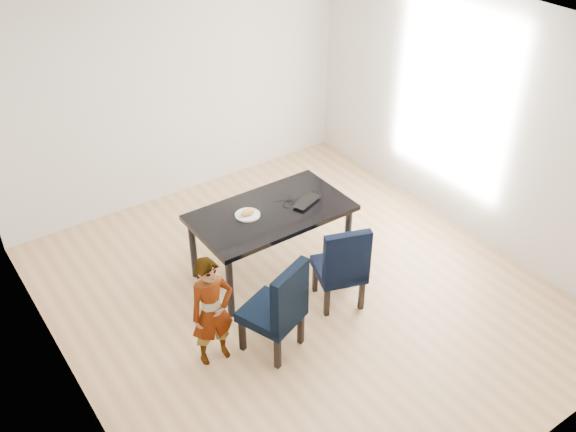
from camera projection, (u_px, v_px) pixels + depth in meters
floor at (299, 295)px, 6.52m from camera, size 4.50×5.00×0.01m
ceiling at (303, 31)px, 5.00m from camera, size 4.50×5.00×0.01m
wall_back at (175, 90)px, 7.46m from camera, size 4.50×0.01×2.70m
wall_front at (532, 346)px, 4.06m from camera, size 4.50×0.01×2.70m
wall_left at (51, 271)px, 4.69m from camera, size 0.01×5.00×2.70m
wall_right at (472, 118)px, 6.83m from camera, size 0.01×5.00×2.70m
dining_table at (271, 241)px, 6.65m from camera, size 1.60×0.90×0.75m
chair_left at (271, 306)px, 5.65m from camera, size 0.61×0.62×0.97m
chair_right at (339, 263)px, 6.19m from camera, size 0.58×0.59×0.94m
child at (212, 311)px, 5.51m from camera, size 0.42×0.29×1.09m
plate at (248, 215)px, 6.36m from camera, size 0.32×0.32×0.01m
sandwich at (248, 212)px, 6.33m from camera, size 0.18×0.12×0.06m
laptop at (303, 200)px, 6.57m from camera, size 0.39×0.32×0.03m
cable_tangle at (290, 204)px, 6.54m from camera, size 0.18×0.18×0.01m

